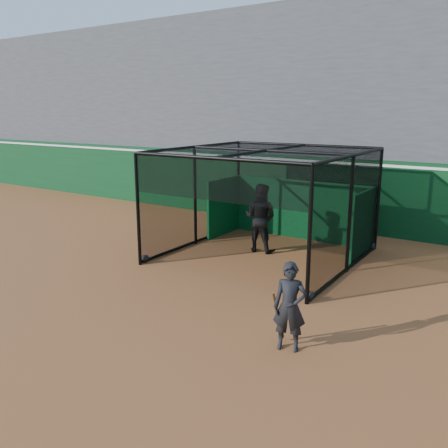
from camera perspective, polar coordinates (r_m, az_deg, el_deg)
The scene contains 6 objects.
ground at distance 10.97m, azimuth -10.11°, elevation -8.53°, with size 120.00×120.00×0.00m, color #94542B.
outfield_wall at distance 17.55m, azimuth 9.11°, elevation 4.18°, with size 50.00×0.50×2.50m.
grandstand at distance 20.83m, azimuth 13.89°, elevation 14.21°, with size 50.00×7.85×8.95m.
batting_cage at distance 13.34m, azimuth 4.97°, elevation 2.32°, with size 4.96×5.14×3.01m.
batter at distance 13.94m, azimuth 4.38°, elevation 0.76°, with size 0.98×0.77×2.02m, color black.
on_deck_player at distance 8.34m, azimuth 7.91°, elevation -9.85°, with size 0.66×0.53×1.58m.
Camera 1 is at (7.10, -7.31, 4.08)m, focal length 38.00 mm.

